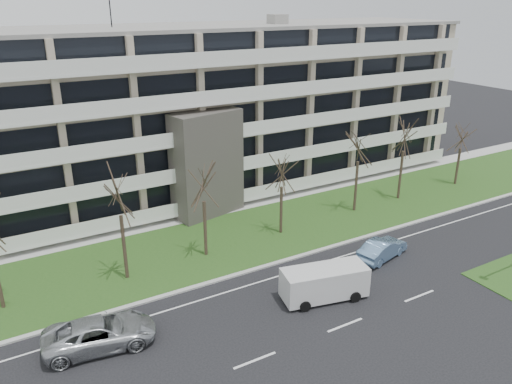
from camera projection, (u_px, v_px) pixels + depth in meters
ground at (345, 325)px, 28.68m from camera, size 160.00×160.00×0.00m
grass_verge at (238, 237)px, 39.15m from camera, size 90.00×10.00×0.06m
curb at (272, 264)px, 35.11m from camera, size 90.00×0.35×0.12m
sidewalk at (209, 213)px, 43.58m from camera, size 90.00×2.00×0.08m
lane_edge_line at (284, 274)px, 33.92m from camera, size 90.00×0.12×0.01m
apartment_building at (175, 113)px, 46.33m from camera, size 60.50×15.10×18.75m
silver_pickup at (100, 333)px, 26.68m from camera, size 6.25×3.59×1.64m
blue_sedan at (382, 249)px, 35.84m from camera, size 4.64×2.53×1.45m
white_van at (325, 280)px, 30.88m from camera, size 5.63×3.08×2.07m
tree_2 at (118, 190)px, 31.20m from camera, size 4.09×4.09×8.18m
tree_3 at (203, 179)px, 34.35m from camera, size 3.79×3.79×7.58m
tree_4 at (282, 168)px, 37.98m from camera, size 3.51×3.51×7.01m
tree_5 at (359, 142)px, 41.83m from camera, size 4.06×4.06×8.12m
tree_6 at (405, 131)px, 44.42m from camera, size 4.15×4.15×8.30m
tree_7 at (463, 134)px, 48.48m from camera, size 3.35×3.35×6.69m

